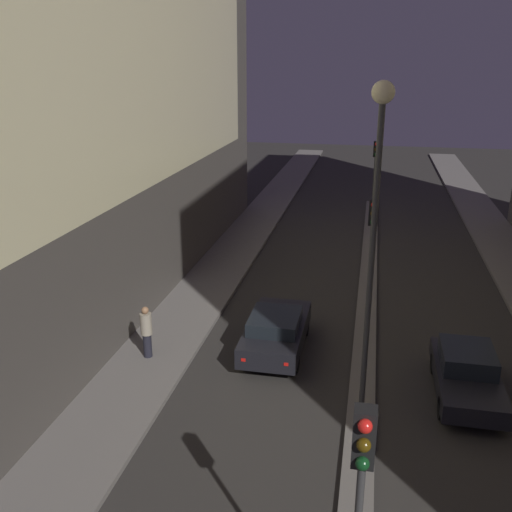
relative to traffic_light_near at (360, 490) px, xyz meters
The scene contains 8 objects.
median_strip 15.60m from the traffic_light_near, 90.00° to the left, with size 0.78×35.99×0.13m.
traffic_light_near is the anchor object (origin of this frame).
traffic_light_mid 12.48m from the traffic_light_near, 90.00° to the left, with size 0.32×0.42×4.91m.
traffic_light_far 27.37m from the traffic_light_near, 90.00° to the left, with size 0.32×0.42×4.91m.
street_lamp 8.00m from the traffic_light_near, 90.00° to the left, with size 0.56×0.56×8.92m.
car_left_lane 11.40m from the traffic_light_near, 105.79° to the left, with size 1.91×4.29×1.46m.
car_right_lane 9.93m from the traffic_light_near, 71.57° to the left, with size 1.77×4.07×1.43m.
pedestrian_on_left_sidewalk 11.77m from the traffic_light_near, 127.89° to the left, with size 0.38×0.38×1.79m.
Camera 1 is at (-0.13, -2.90, 9.49)m, focal length 40.00 mm.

